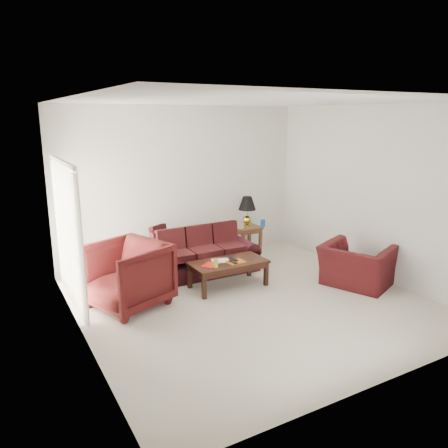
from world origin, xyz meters
The scene contains 19 objects.
floor centered at (0.00, 0.00, 0.00)m, with size 5.00×5.00×0.00m, color silver.
blinds centered at (-2.42, 1.30, 1.08)m, with size 0.10×2.00×2.16m, color silver.
sofa centered at (-0.10, 1.46, 0.40)m, with size 1.98×0.85×0.81m, color black, non-canonical shape.
throw_pillow centered at (-0.68, 2.11, 0.65)m, with size 0.38×0.11×0.38m, color black.
end_table centered at (1.26, 2.15, 0.28)m, with size 0.52×0.52×0.57m, color #582C1E, non-canonical shape.
table_lamp centered at (1.31, 2.21, 0.87)m, with size 0.36×0.36×0.61m, color gold, non-canonical shape.
clock centered at (1.04, 2.05, 0.65)m, with size 0.15×0.05×0.15m, color silver.
blue_canister centered at (1.53, 1.94, 0.65)m, with size 0.10×0.10×0.15m, color #184C9C.
picture_frame centered at (1.10, 2.29, 0.64)m, with size 0.12×0.02×0.15m, color silver.
floor_lamp centered at (-2.28, 2.19, 0.71)m, with size 0.23×0.23×1.41m, color silver, non-canonical shape.
armchair_left centered at (-1.71, 0.75, 0.49)m, with size 1.05×1.08×0.99m, color #3B0D0D.
armchair_right centered at (1.91, -0.31, 0.35)m, with size 1.09×0.95×0.71m, color #3A0D0F.
coffee_table centered at (-0.01, 0.69, 0.22)m, with size 1.28×0.64×0.45m, color black, non-canonical shape.
magazine_red centered at (-0.38, 0.64, 0.45)m, with size 0.26×0.20×0.02m, color red.
magazine_white centered at (-0.12, 0.76, 0.45)m, with size 0.28×0.21×0.02m, color white.
magazine_orange centered at (0.07, 0.58, 0.45)m, with size 0.29×0.22×0.02m, color #C85D17.
remote_a centered at (0.00, 0.55, 0.48)m, with size 0.05×0.18×0.02m, color black.
remote_b centered at (0.08, 0.66, 0.47)m, with size 0.05×0.18×0.02m, color black.
yellow_glass centered at (-0.33, 0.53, 0.51)m, with size 0.08×0.08×0.13m, color gold.
Camera 1 is at (-3.43, -5.29, 2.79)m, focal length 35.00 mm.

